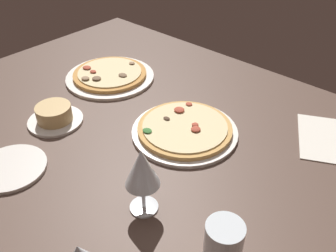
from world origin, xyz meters
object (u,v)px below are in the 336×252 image
object	(u,v)px
pizza_main	(185,129)
side_plate	(11,168)
water_glass	(222,250)
wine_glass_near	(142,170)
ramekin_on_saucer	(55,115)
paper_menu	(324,138)
pizza_side	(110,75)

from	to	relation	value
pizza_main	side_plate	xyz separation A→B (cm)	(21.85, 38.78, -0.76)
water_glass	wine_glass_near	bearing A→B (deg)	-1.83
pizza_main	wine_glass_near	bearing A→B (deg)	111.60
ramekin_on_saucer	water_glass	xyz separation A→B (cm)	(-61.01, 6.26, 2.78)
wine_glass_near	paper_menu	distance (cm)	53.48
ramekin_on_saucer	wine_glass_near	distance (cm)	42.16
ramekin_on_saucer	paper_menu	bearing A→B (deg)	-144.28
ramekin_on_saucer	paper_menu	distance (cm)	73.89
pizza_main	pizza_side	world-z (taller)	same
ramekin_on_saucer	side_plate	distance (cm)	20.49
wine_glass_near	side_plate	xyz separation A→B (cm)	(32.12, 12.85, -10.58)
paper_menu	pizza_main	bearing A→B (deg)	10.49
pizza_main	pizza_side	size ratio (longest dim) A/B	0.97
pizza_side	paper_menu	size ratio (longest dim) A/B	1.48
side_plate	water_glass	bearing A→B (deg)	-166.86
side_plate	pizza_side	bearing A→B (deg)	-69.97
paper_menu	wine_glass_near	bearing A→B (deg)	41.25
wine_glass_near	side_plate	size ratio (longest dim) A/B	0.95
water_glass	paper_menu	world-z (taller)	water_glass
pizza_main	water_glass	size ratio (longest dim) A/B	2.55
wine_glass_near	ramekin_on_saucer	bearing A→B (deg)	-7.83
wine_glass_near	side_plate	world-z (taller)	wine_glass_near
pizza_side	ramekin_on_saucer	size ratio (longest dim) A/B	1.93
paper_menu	side_plate	bearing A→B (deg)	22.91
pizza_side	side_plate	bearing A→B (deg)	110.03
pizza_side	side_plate	xyz separation A→B (cm)	(-16.57, 45.46, -0.72)
water_glass	paper_menu	distance (cm)	49.63
pizza_main	wine_glass_near	distance (cm)	29.57
pizza_main	wine_glass_near	world-z (taller)	wine_glass_near
ramekin_on_saucer	side_plate	size ratio (longest dim) A/B	0.91
wine_glass_near	pizza_main	bearing A→B (deg)	-68.40
pizza_side	paper_menu	world-z (taller)	pizza_side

